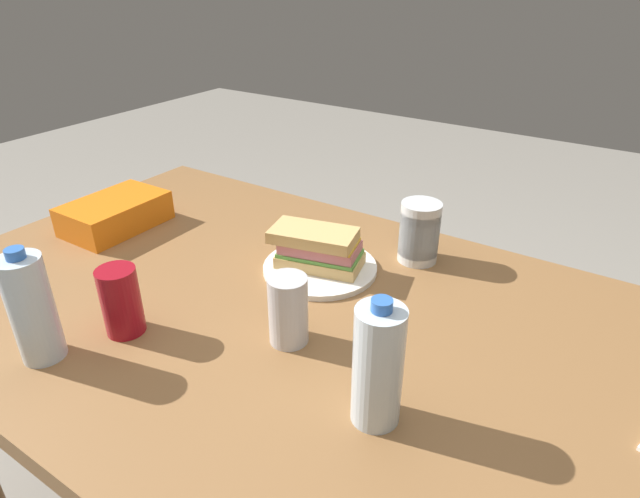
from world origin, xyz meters
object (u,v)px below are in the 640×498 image
object	(u,v)px
dining_table	(302,355)
soda_can_red	(121,301)
sandwich	(318,248)
chip_bag	(115,214)
plastic_cup_stack	(419,232)
water_bottle_tall	(378,366)
paper_plate	(320,268)
soda_can_silver	(288,310)
water_bottle_spare	(32,308)

from	to	relation	value
dining_table	soda_can_red	world-z (taller)	soda_can_red
dining_table	sandwich	distance (m)	0.22
chip_bag	sandwich	bearing A→B (deg)	-80.13
chip_bag	plastic_cup_stack	world-z (taller)	plastic_cup_stack
water_bottle_tall	paper_plate	bearing A→B (deg)	-45.79
soda_can_red	soda_can_silver	bearing A→B (deg)	-151.79
water_bottle_tall	soda_can_silver	size ratio (longest dim) A/B	1.61
paper_plate	sandwich	xyz separation A→B (m)	(0.00, 0.00, 0.05)
dining_table	soda_can_red	xyz separation A→B (m)	(0.23, 0.20, 0.15)
paper_plate	chip_bag	size ratio (longest dim) A/B	1.02
paper_plate	chip_bag	bearing A→B (deg)	10.58
soda_can_red	sandwich	bearing A→B (deg)	-114.74
dining_table	plastic_cup_stack	world-z (taller)	plastic_cup_stack
paper_plate	chip_bag	xyz separation A→B (m)	(0.52, 0.10, 0.03)
soda_can_silver	chip_bag	bearing A→B (deg)	-11.66
chip_bag	soda_can_silver	bearing A→B (deg)	-102.15
plastic_cup_stack	water_bottle_spare	world-z (taller)	water_bottle_spare
plastic_cup_stack	dining_table	bearing A→B (deg)	73.86
paper_plate	soda_can_silver	size ratio (longest dim) A/B	1.93
paper_plate	soda_can_red	world-z (taller)	soda_can_red
plastic_cup_stack	sandwich	bearing A→B (deg)	45.89
water_bottle_spare	soda_can_silver	bearing A→B (deg)	-140.66
water_bottle_tall	soda_can_red	bearing A→B (deg)	7.57
chip_bag	water_bottle_spare	xyz separation A→B (m)	(-0.30, 0.38, 0.06)
sandwich	soda_can_silver	bearing A→B (deg)	111.74
paper_plate	plastic_cup_stack	xyz separation A→B (m)	(-0.15, -0.15, 0.06)
sandwich	water_bottle_tall	world-z (taller)	water_bottle_tall
dining_table	water_bottle_tall	distance (m)	0.33
sandwich	water_bottle_spare	distance (m)	0.52
sandwich	chip_bag	bearing A→B (deg)	10.35
paper_plate	chip_bag	distance (m)	0.53
paper_plate	dining_table	bearing A→B (deg)	111.28
paper_plate	water_bottle_tall	bearing A→B (deg)	134.21
dining_table	paper_plate	size ratio (longest dim) A/B	6.59
sandwich	water_bottle_tall	distance (m)	0.42
plastic_cup_stack	soda_can_silver	distance (m)	0.38
soda_can_red	chip_bag	distance (m)	0.44
dining_table	soda_can_red	bearing A→B (deg)	42.11
water_bottle_tall	plastic_cup_stack	xyz separation A→B (m)	(0.14, -0.45, -0.03)
sandwich	chip_bag	xyz separation A→B (m)	(0.52, 0.09, -0.02)
sandwich	soda_can_red	distance (m)	0.39
sandwich	water_bottle_tall	bearing A→B (deg)	134.79
sandwich	soda_can_silver	xyz separation A→B (m)	(-0.09, 0.22, 0.01)
sandwich	dining_table	bearing A→B (deg)	112.67
soda_can_red	plastic_cup_stack	bearing A→B (deg)	-121.64
sandwich	soda_can_silver	distance (m)	0.24
dining_table	soda_can_red	size ratio (longest dim) A/B	12.69
soda_can_red	water_bottle_tall	bearing A→B (deg)	-172.43
paper_plate	soda_can_red	distance (m)	0.40
paper_plate	soda_can_red	xyz separation A→B (m)	(0.17, 0.36, 0.06)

